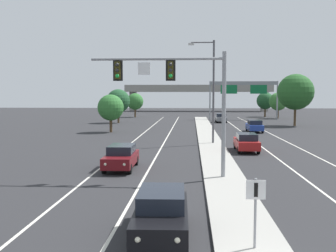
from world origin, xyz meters
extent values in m
cube|color=#9E9B93|center=(0.00, 18.00, 0.07)|extent=(2.40, 110.00, 0.15)
cube|color=silver|center=(-4.70, 25.00, 0.00)|extent=(0.14, 100.00, 0.01)
cube|color=silver|center=(4.70, 25.00, 0.00)|extent=(0.14, 100.00, 0.01)
cube|color=silver|center=(-8.00, 25.00, 0.00)|extent=(0.14, 100.00, 0.01)
cube|color=silver|center=(8.00, 25.00, 0.00)|extent=(0.14, 100.00, 0.01)
cylinder|color=gray|center=(-0.07, 13.57, 3.75)|extent=(0.24, 0.24, 7.20)
cylinder|color=gray|center=(-3.90, 13.57, 6.95)|extent=(7.66, 0.16, 0.16)
cube|color=black|center=(-3.13, 13.61, 6.30)|extent=(0.56, 0.06, 1.20)
cube|color=#38330F|center=(-3.13, 13.57, 6.30)|extent=(0.32, 0.32, 1.00)
sphere|color=#282828|center=(-3.13, 13.40, 6.62)|extent=(0.22, 0.22, 0.22)
sphere|color=#282828|center=(-3.13, 13.40, 6.30)|extent=(0.22, 0.22, 0.22)
sphere|color=green|center=(-3.13, 13.40, 5.98)|extent=(0.22, 0.22, 0.22)
cube|color=black|center=(-6.20, 13.61, 6.30)|extent=(0.56, 0.06, 1.20)
cube|color=#38330F|center=(-6.20, 13.57, 6.30)|extent=(0.32, 0.32, 1.00)
sphere|color=#282828|center=(-6.20, 13.40, 6.62)|extent=(0.22, 0.22, 0.22)
sphere|color=#282828|center=(-6.20, 13.40, 6.30)|extent=(0.22, 0.22, 0.22)
sphere|color=green|center=(-6.20, 13.40, 5.98)|extent=(0.22, 0.22, 0.22)
cube|color=white|center=(-4.67, 13.55, 6.40)|extent=(0.70, 0.04, 0.70)
cylinder|color=gray|center=(0.06, 3.12, 1.25)|extent=(0.08, 0.08, 2.20)
cube|color=white|center=(0.06, 3.09, 2.00)|extent=(0.60, 0.03, 0.60)
cube|color=black|center=(0.06, 3.07, 2.00)|extent=(0.12, 0.01, 0.44)
cylinder|color=#4C4C51|center=(0.22, 29.33, 5.15)|extent=(0.20, 0.20, 10.00)
cylinder|color=#4C4C51|center=(-0.88, 29.33, 9.95)|extent=(2.20, 0.12, 0.12)
cube|color=#B7B7B2|center=(-1.98, 29.33, 9.80)|extent=(0.56, 0.28, 0.20)
cube|color=black|center=(-2.95, 4.30, 0.67)|extent=(1.92, 4.45, 0.70)
cube|color=black|center=(-2.95, 4.52, 1.30)|extent=(1.65, 2.42, 0.56)
sphere|color=#EAE5C6|center=(-2.31, 2.14, 0.72)|extent=(0.18, 0.18, 0.18)
sphere|color=#EAE5C6|center=(-3.47, 2.11, 0.72)|extent=(0.18, 0.18, 0.18)
cylinder|color=black|center=(-2.11, 2.83, 0.32)|extent=(0.24, 0.65, 0.64)
cylinder|color=black|center=(-3.71, 2.78, 0.32)|extent=(0.24, 0.65, 0.64)
cylinder|color=black|center=(-2.19, 5.82, 0.32)|extent=(0.24, 0.65, 0.64)
cylinder|color=black|center=(-3.79, 5.78, 0.32)|extent=(0.24, 0.65, 0.64)
cube|color=#5B0F14|center=(-6.53, 16.17, 0.67)|extent=(1.83, 4.41, 0.70)
cube|color=black|center=(-6.54, 16.39, 1.30)|extent=(1.60, 2.39, 0.56)
sphere|color=#EAE5C6|center=(-5.95, 13.99, 0.72)|extent=(0.18, 0.18, 0.18)
sphere|color=#EAE5C6|center=(-7.10, 13.99, 0.72)|extent=(0.18, 0.18, 0.18)
cylinder|color=black|center=(-5.73, 14.67, 0.32)|extent=(0.22, 0.64, 0.64)
cylinder|color=black|center=(-7.33, 14.66, 0.32)|extent=(0.22, 0.64, 0.64)
cylinder|color=black|center=(-5.74, 17.67, 0.32)|extent=(0.22, 0.64, 0.64)
cylinder|color=black|center=(-7.34, 17.66, 0.32)|extent=(0.22, 0.64, 0.64)
cube|color=maroon|center=(2.83, 24.74, 0.67)|extent=(1.85, 4.42, 0.70)
cube|color=black|center=(2.83, 24.52, 1.30)|extent=(1.61, 2.39, 0.56)
sphere|color=#EAE5C6|center=(2.28, 26.93, 0.72)|extent=(0.18, 0.18, 0.18)
sphere|color=#EAE5C6|center=(3.43, 26.91, 0.72)|extent=(0.18, 0.18, 0.18)
cylinder|color=black|center=(2.05, 26.25, 0.32)|extent=(0.23, 0.64, 0.64)
cylinder|color=black|center=(3.64, 26.23, 0.32)|extent=(0.23, 0.64, 0.64)
cylinder|color=black|center=(2.01, 23.25, 0.32)|extent=(0.23, 0.64, 0.64)
cylinder|color=black|center=(3.61, 23.23, 0.32)|extent=(0.23, 0.64, 0.64)
cube|color=navy|center=(6.32, 42.13, 0.67)|extent=(1.86, 4.43, 0.70)
cube|color=black|center=(6.32, 41.91, 1.30)|extent=(1.62, 2.40, 0.56)
sphere|color=#EAE5C6|center=(5.78, 44.32, 0.72)|extent=(0.18, 0.18, 0.18)
sphere|color=#EAE5C6|center=(6.93, 44.31, 0.72)|extent=(0.18, 0.18, 0.18)
cylinder|color=black|center=(5.55, 43.65, 0.32)|extent=(0.23, 0.64, 0.64)
cylinder|color=black|center=(7.15, 43.62, 0.32)|extent=(0.23, 0.64, 0.64)
cylinder|color=black|center=(5.50, 40.65, 0.32)|extent=(0.23, 0.64, 0.64)
cylinder|color=black|center=(7.10, 40.62, 0.32)|extent=(0.23, 0.64, 0.64)
cube|color=slate|center=(3.27, 59.50, 0.67)|extent=(1.84, 4.42, 0.70)
cube|color=black|center=(3.27, 59.28, 1.30)|extent=(1.61, 2.39, 0.56)
sphere|color=#EAE5C6|center=(2.67, 61.67, 0.72)|extent=(0.18, 0.18, 0.18)
sphere|color=#EAE5C6|center=(3.82, 61.68, 0.72)|extent=(0.18, 0.18, 0.18)
cylinder|color=black|center=(2.45, 60.99, 0.32)|extent=(0.23, 0.64, 0.64)
cylinder|color=black|center=(4.05, 61.00, 0.32)|extent=(0.23, 0.64, 0.64)
cylinder|color=black|center=(2.48, 57.99, 0.32)|extent=(0.23, 0.64, 0.64)
cylinder|color=black|center=(4.08, 58.00, 0.32)|extent=(0.23, 0.64, 0.64)
cylinder|color=gray|center=(1.70, 67.39, 3.75)|extent=(0.28, 0.28, 7.50)
cylinder|color=gray|center=(14.70, 67.39, 3.75)|extent=(0.28, 0.28, 7.50)
cube|color=gray|center=(8.20, 67.39, 7.10)|extent=(13.00, 0.36, 0.70)
cube|color=#0F6033|center=(5.34, 67.19, 5.90)|extent=(3.20, 0.08, 1.70)
cube|color=#0F6033|center=(11.06, 67.19, 5.90)|extent=(3.20, 0.08, 1.70)
cube|color=gray|center=(0.00, 104.68, 6.20)|extent=(42.40, 6.40, 1.10)
cube|color=gray|center=(0.00, 101.68, 7.20)|extent=(42.40, 0.36, 0.90)
cube|color=gray|center=(-19.20, 104.68, 2.83)|extent=(1.80, 2.40, 5.65)
cube|color=gray|center=(19.20, 104.68, 2.83)|extent=(1.80, 2.40, 5.65)
cylinder|color=#4C3823|center=(-14.51, 57.04, 1.10)|extent=(0.36, 0.36, 2.20)
sphere|color=#1E4C28|center=(-14.51, 57.04, 3.81)|extent=(4.02, 4.02, 4.02)
cylinder|color=#4C3823|center=(14.22, 52.48, 1.53)|extent=(0.36, 0.36, 3.06)
sphere|color=#235623|center=(14.22, 52.48, 5.30)|extent=(5.59, 5.59, 5.59)
cylinder|color=#4C3823|center=(15.70, 71.10, 1.00)|extent=(0.36, 0.36, 2.00)
sphere|color=#387533|center=(15.70, 71.10, 3.47)|extent=(3.66, 3.66, 3.66)
cylinder|color=#4C3823|center=(-14.06, 73.78, 0.98)|extent=(0.36, 0.36, 1.96)
sphere|color=#2D6B2D|center=(-14.06, 73.78, 3.39)|extent=(3.58, 3.58, 3.58)
cylinder|color=#4C3823|center=(14.19, 76.83, 1.02)|extent=(0.36, 0.36, 2.04)
sphere|color=#1E4C28|center=(14.19, 76.83, 3.53)|extent=(3.73, 3.73, 3.73)
cylinder|color=#4C3823|center=(-12.38, 40.72, 0.93)|extent=(0.36, 0.36, 1.86)
sphere|color=#2D6B2D|center=(-12.38, 40.72, 3.22)|extent=(3.40, 3.40, 3.40)
camera|label=1|loc=(-1.93, -8.68, 4.92)|focal=41.21mm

